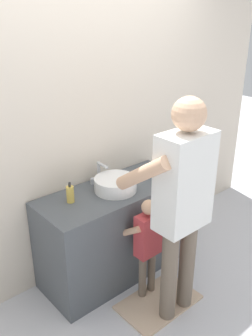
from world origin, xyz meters
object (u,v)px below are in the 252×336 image
at_px(soap_bottle, 70,194).
at_px(adult_parent, 181,195).
at_px(toothbrush_cup, 154,172).
at_px(child_toddler, 147,240).

xyz_separation_m(soap_bottle, adult_parent, (0.43, -0.73, 0.14)).
height_order(toothbrush_cup, adult_parent, adult_parent).
relative_size(soap_bottle, child_toddler, 0.19).
relative_size(toothbrush_cup, soap_bottle, 1.25).
relative_size(toothbrush_cup, adult_parent, 0.12).
xyz_separation_m(toothbrush_cup, adult_parent, (-0.37, -0.62, 0.15)).
height_order(toothbrush_cup, child_toddler, toothbrush_cup).
bearing_deg(child_toddler, soap_bottle, 129.80).
height_order(soap_bottle, adult_parent, adult_parent).
bearing_deg(soap_bottle, toothbrush_cup, -7.72).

